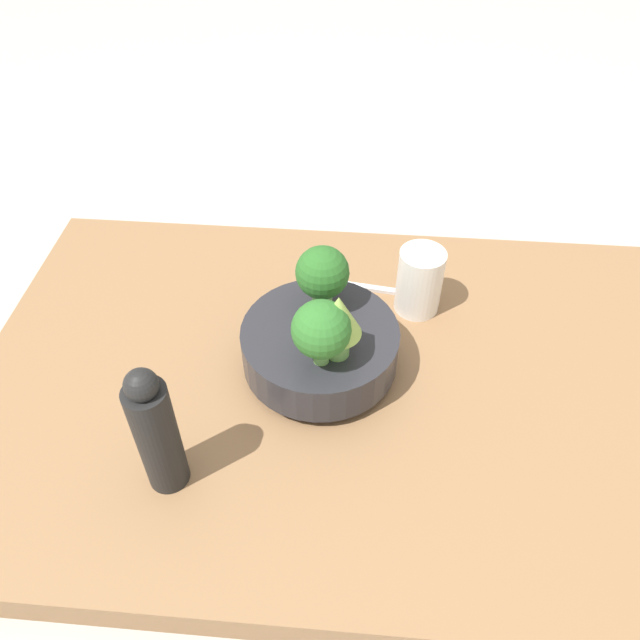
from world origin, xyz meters
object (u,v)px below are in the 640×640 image
Objects in this scene: cup at (419,281)px; pepper_mill at (156,432)px; fork at (364,287)px; bowl at (320,347)px.

cup is 0.43m from pepper_mill.
cup is 0.61× the size of fork.
bowl is 0.18m from fork.
bowl is 0.25m from pepper_mill.
cup reaches higher than fork.
pepper_mill is 1.12× the size of fork.
pepper_mill reaches higher than bowl.
cup is 0.54× the size of pepper_mill.
cup is at bearing -135.50° from bowl.
fork is (-0.22, -0.35, -0.09)m from pepper_mill.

